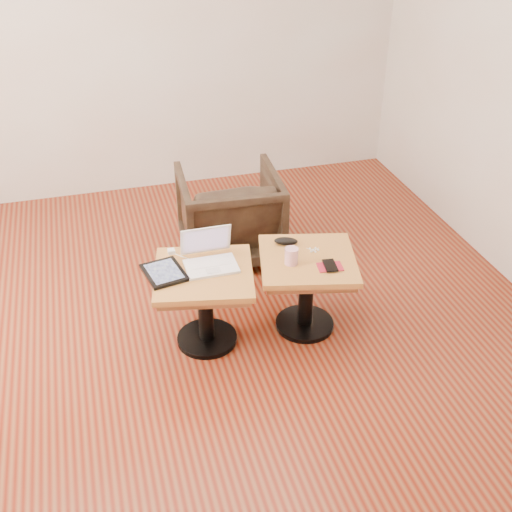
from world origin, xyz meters
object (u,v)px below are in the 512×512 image
object	(u,v)px
laptop	(209,258)
armchair	(230,214)
side_table_left	(205,290)
striped_cup	(291,256)
side_table_right	(307,276)

from	to	relation	value
laptop	armchair	size ratio (longest dim) A/B	0.42
side_table_left	striped_cup	world-z (taller)	striped_cup
side_table_left	side_table_right	world-z (taller)	same
laptop	striped_cup	bearing A→B (deg)	-15.75
side_table_left	striped_cup	size ratio (longest dim) A/B	6.51
side_table_right	laptop	world-z (taller)	laptop
laptop	striped_cup	size ratio (longest dim) A/B	2.94
side_table_left	side_table_right	xyz separation A→B (m)	(0.62, -0.03, 0.00)
side_table_right	striped_cup	distance (m)	0.21
side_table_left	armchair	xyz separation A→B (m)	(0.38, 0.93, -0.06)
side_table_left	armchair	size ratio (longest dim) A/B	0.92
side_table_left	armchair	bearing A→B (deg)	79.53
side_table_left	striped_cup	distance (m)	0.53
armchair	striped_cup	bearing A→B (deg)	100.58
side_table_left	laptop	bearing A→B (deg)	65.79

